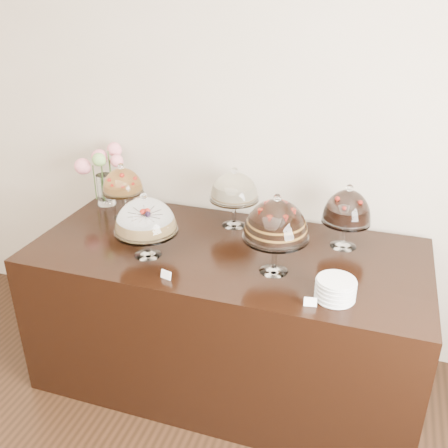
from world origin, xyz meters
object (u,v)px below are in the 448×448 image
(cake_stand_choco_layer, at_px, (276,222))
(cake_stand_cheesecake, at_px, (234,189))
(cake_stand_dark_choco, at_px, (347,209))
(plate_stack, at_px, (336,289))
(cake_stand_fruit_tart, at_px, (123,183))
(flower_vase, at_px, (102,170))
(cake_stand_sugar_sponge, at_px, (145,218))
(display_counter, at_px, (227,315))

(cake_stand_choco_layer, relative_size, cake_stand_cheesecake, 1.15)
(cake_stand_choco_layer, height_order, cake_stand_dark_choco, cake_stand_choco_layer)
(cake_stand_cheesecake, height_order, plate_stack, cake_stand_cheesecake)
(cake_stand_cheesecake, bearing_deg, cake_stand_choco_layer, -52.07)
(cake_stand_fruit_tart, distance_m, flower_vase, 0.28)
(plate_stack, bearing_deg, cake_stand_cheesecake, 138.12)
(cake_stand_fruit_tart, relative_size, plate_stack, 1.94)
(flower_vase, xyz_separation_m, plate_stack, (1.62, -0.66, -0.18))
(cake_stand_fruit_tart, height_order, flower_vase, flower_vase)
(cake_stand_sugar_sponge, height_order, cake_stand_choco_layer, cake_stand_choco_layer)
(plate_stack, bearing_deg, cake_stand_fruit_tart, 159.57)
(cake_stand_choco_layer, height_order, plate_stack, cake_stand_choco_layer)
(flower_vase, bearing_deg, cake_stand_dark_choco, -4.06)
(cake_stand_cheesecake, relative_size, cake_stand_fruit_tart, 1.04)
(cake_stand_sugar_sponge, xyz_separation_m, cake_stand_cheesecake, (0.34, 0.51, 0.02))
(cake_stand_cheesecake, distance_m, cake_stand_fruit_tart, 0.70)
(cake_stand_choco_layer, distance_m, cake_stand_fruit_tart, 1.11)
(plate_stack, bearing_deg, cake_stand_sugar_sponge, 173.96)
(cake_stand_sugar_sponge, relative_size, plate_stack, 1.97)
(cake_stand_sugar_sponge, bearing_deg, flower_vase, 136.77)
(cake_stand_fruit_tart, xyz_separation_m, flower_vase, (-0.23, 0.15, 0.01))
(display_counter, relative_size, flower_vase, 5.39)
(cake_stand_fruit_tart, bearing_deg, cake_stand_dark_choco, 1.45)
(display_counter, height_order, cake_stand_cheesecake, cake_stand_cheesecake)
(display_counter, relative_size, plate_stack, 11.84)
(display_counter, relative_size, cake_stand_sugar_sponge, 6.00)
(cake_stand_dark_choco, distance_m, plate_stack, 0.58)
(cake_stand_fruit_tart, xyz_separation_m, plate_stack, (1.38, -0.52, -0.18))
(cake_stand_choco_layer, xyz_separation_m, cake_stand_fruit_tart, (-1.05, 0.36, -0.05))
(display_counter, distance_m, cake_stand_choco_layer, 0.80)
(cake_stand_fruit_tart, bearing_deg, display_counter, -15.71)
(cake_stand_sugar_sponge, distance_m, plate_stack, 1.05)
(cake_stand_choco_layer, bearing_deg, display_counter, 154.14)
(flower_vase, bearing_deg, cake_stand_sugar_sponge, -43.23)
(cake_stand_cheesecake, height_order, cake_stand_fruit_tart, cake_stand_cheesecake)
(cake_stand_sugar_sponge, distance_m, flower_vase, 0.81)
(cake_stand_fruit_tart, bearing_deg, cake_stand_cheesecake, 8.49)
(cake_stand_dark_choco, bearing_deg, plate_stack, -87.92)
(cake_stand_sugar_sponge, bearing_deg, display_counter, 26.60)
(flower_vase, relative_size, plate_stack, 2.20)
(cake_stand_sugar_sponge, xyz_separation_m, cake_stand_choco_layer, (0.70, 0.05, 0.06))
(cake_stand_sugar_sponge, distance_m, cake_stand_choco_layer, 0.70)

